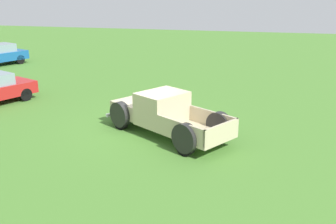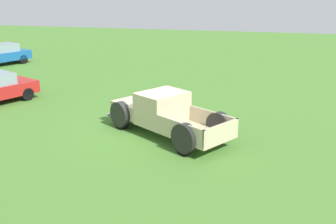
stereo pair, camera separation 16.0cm
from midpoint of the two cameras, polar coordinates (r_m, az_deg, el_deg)
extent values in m
plane|color=#477A2D|center=(14.85, -3.47, -2.60)|extent=(80.00, 80.00, 0.00)
cube|color=#C6B793|center=(15.28, -4.88, 0.65)|extent=(2.15, 2.15, 0.57)
cube|color=silver|center=(15.89, -6.70, 1.25)|extent=(1.25, 0.79, 0.48)
sphere|color=silver|center=(15.51, -8.51, 0.88)|extent=(0.21, 0.21, 0.21)
sphere|color=silver|center=(16.23, -4.90, 1.77)|extent=(0.21, 0.21, 0.21)
cube|color=#C6B793|center=(14.14, -1.20, 0.62)|extent=(2.18, 2.05, 1.19)
cube|color=#8C9EA8|center=(14.52, -2.90, 2.14)|extent=(1.30, 0.81, 0.52)
cube|color=#C6B793|center=(13.14, 4.05, -3.27)|extent=(2.61, 2.76, 0.10)
cube|color=#C6B793|center=(12.46, 1.52, -2.76)|extent=(1.19, 1.91, 0.57)
cube|color=#C6B793|center=(13.62, 6.41, -1.07)|extent=(1.19, 1.91, 0.57)
cube|color=#C6B793|center=(12.39, 7.67, -3.03)|extent=(1.53, 0.97, 0.57)
cylinder|color=black|center=(14.86, -7.46, -1.08)|extent=(0.60, 0.79, 0.79)
cylinder|color=#B7B7BC|center=(14.86, -7.49, -1.09)|extent=(0.38, 0.40, 0.32)
cylinder|color=black|center=(14.80, -7.49, -0.35)|extent=(0.76, 1.00, 1.00)
cylinder|color=black|center=(15.90, -2.43, 0.30)|extent=(0.60, 0.79, 0.79)
cylinder|color=#B7B7BC|center=(15.91, -2.40, 0.30)|extent=(0.38, 0.40, 0.32)
cylinder|color=black|center=(15.84, -2.43, 0.99)|extent=(0.76, 1.00, 1.00)
cylinder|color=black|center=(12.40, 2.21, -4.79)|extent=(0.60, 0.79, 0.79)
cylinder|color=#B7B7BC|center=(12.39, 2.18, -4.81)|extent=(0.38, 0.40, 0.32)
cylinder|color=black|center=(12.33, 2.23, -3.94)|extent=(0.76, 1.00, 1.00)
cylinder|color=black|center=(13.63, 7.32, -2.83)|extent=(0.60, 0.79, 0.79)
cylinder|color=#B7B7BC|center=(13.63, 7.34, -2.82)|extent=(0.38, 0.40, 0.32)
cylinder|color=black|center=(13.56, 7.35, -2.04)|extent=(0.76, 1.00, 1.00)
cube|color=silver|center=(16.01, -6.75, 0.16)|extent=(1.67, 1.06, 0.12)
cylinder|color=black|center=(21.23, -23.12, 3.08)|extent=(0.65, 0.42, 0.63)
cylinder|color=black|center=(19.92, -20.83, 2.46)|extent=(0.65, 0.42, 0.63)
cylinder|color=black|center=(30.53, -21.46, 7.35)|extent=(0.69, 0.43, 0.66)
cylinder|color=black|center=(31.93, -23.08, 7.56)|extent=(0.69, 0.43, 0.66)
camera|label=1|loc=(0.08, -90.33, -0.10)|focal=40.60mm
camera|label=2|loc=(0.08, 89.67, 0.10)|focal=40.60mm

